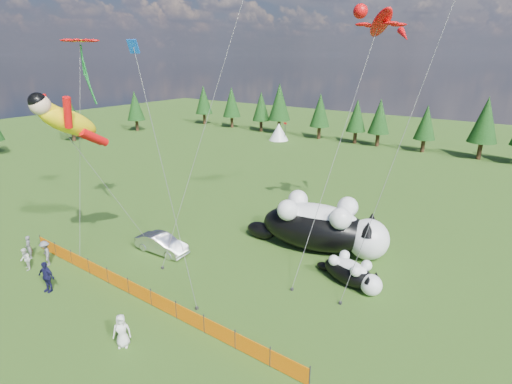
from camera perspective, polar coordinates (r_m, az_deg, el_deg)
ground at (r=26.35m, az=-11.02°, el=-11.86°), size 160.00×160.00×0.00m
safety_fence at (r=24.48m, az=-16.30°, el=-13.54°), size 22.06×0.06×1.10m
tree_line at (r=63.18m, az=19.96°, el=9.35°), size 90.00×4.00×8.00m
festival_tents at (r=56.74m, az=28.87°, el=4.45°), size 50.00×3.20×2.80m
cat_large at (r=28.89m, az=9.42°, el=-4.81°), size 10.56×5.26×3.84m
cat_small at (r=25.47m, az=13.47°, el=-11.08°), size 4.69×2.55×1.72m
car at (r=29.31m, az=-13.31°, el=-7.22°), size 4.15×1.72×1.34m
spectator_a at (r=31.87m, az=-29.72°, el=-6.85°), size 0.66×0.50×1.64m
spectator_b at (r=30.31m, az=-30.09°, el=-8.33°), size 0.86×0.71×1.53m
spectator_c at (r=27.05m, az=-27.77°, el=-10.65°), size 1.25×0.85×1.95m
spectator_d at (r=30.26m, az=-27.84°, el=-7.74°), size 1.26×0.94×1.75m
spectator_e at (r=21.18m, az=-18.63°, el=-18.29°), size 1.01×0.98×1.75m
superhero_kite at (r=26.66m, az=-25.18°, el=9.06°), size 4.77×6.69×12.09m
gecko_kite at (r=28.75m, az=17.39°, el=22.05°), size 5.49×12.28×17.62m
flower_kite at (r=30.99m, az=-23.83°, el=18.86°), size 4.34×5.40×15.00m
diamond_kite_a at (r=28.13m, az=-2.07°, el=25.16°), size 2.04×7.94×19.08m
diamond_kite_c at (r=20.45m, az=-16.50°, el=16.85°), size 3.06×0.97×14.40m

